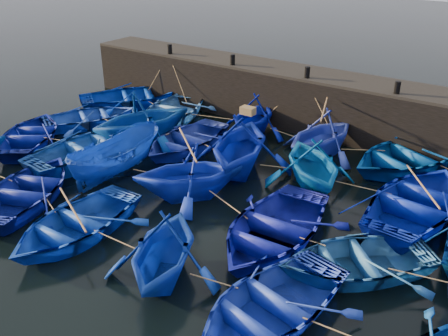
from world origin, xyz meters
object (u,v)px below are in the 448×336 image
Objects in this scene: boat_13 at (31,134)px; wooden_crate at (248,111)px; boat_8 at (185,140)px; boat_0 at (133,96)px.

wooden_crate is at bearing 162.46° from boat_13.
boat_8 reaches higher than boat_13.
boat_13 is at bearing 126.32° from boat_0.
boat_8 is 6.82m from boat_13.
boat_0 is 1.15× the size of boat_8.
boat_8 is 8.99× the size of wooden_crate.
wooden_crate reaches higher than boat_0.
wooden_crate is at bearing -7.01° from boat_8.
wooden_crate is at bearing -163.32° from boat_0.
boat_13 is (-5.90, -3.43, -0.00)m from boat_8.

